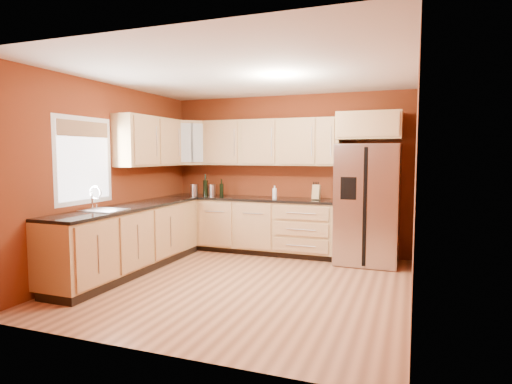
% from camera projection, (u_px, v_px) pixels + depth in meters
% --- Properties ---
extents(floor, '(4.00, 4.00, 0.00)m').
position_uv_depth(floor, '(243.00, 284.00, 5.39)').
color(floor, brown).
rests_on(floor, ground).
extents(ceiling, '(4.00, 4.00, 0.00)m').
position_uv_depth(ceiling, '(242.00, 74.00, 5.16)').
color(ceiling, silver).
rests_on(ceiling, wall_back).
extents(wall_back, '(4.00, 0.04, 2.60)m').
position_uv_depth(wall_back, '(287.00, 174.00, 7.14)').
color(wall_back, maroon).
rests_on(wall_back, floor).
extents(wall_front, '(4.00, 0.04, 2.60)m').
position_uv_depth(wall_front, '(148.00, 195.00, 3.40)').
color(wall_front, maroon).
rests_on(wall_front, floor).
extents(wall_left, '(0.04, 4.00, 2.60)m').
position_uv_depth(wall_left, '(110.00, 178.00, 5.96)').
color(wall_left, maroon).
rests_on(wall_left, floor).
extents(wall_right, '(0.04, 4.00, 2.60)m').
position_uv_depth(wall_right, '(415.00, 185.00, 4.58)').
color(wall_right, maroon).
rests_on(wall_right, floor).
extents(base_cabinets_back, '(2.90, 0.60, 0.88)m').
position_uv_depth(base_cabinets_back, '(250.00, 226.00, 7.13)').
color(base_cabinets_back, tan).
rests_on(base_cabinets_back, floor).
extents(base_cabinets_left, '(0.60, 2.80, 0.88)m').
position_uv_depth(base_cabinets_left, '(129.00, 240.00, 5.93)').
color(base_cabinets_left, tan).
rests_on(base_cabinets_left, floor).
extents(countertop_back, '(2.90, 0.62, 0.04)m').
position_uv_depth(countertop_back, '(250.00, 198.00, 7.08)').
color(countertop_back, black).
rests_on(countertop_back, base_cabinets_back).
extents(countertop_left, '(0.62, 2.80, 0.04)m').
position_uv_depth(countertop_left, '(129.00, 207.00, 5.89)').
color(countertop_left, black).
rests_on(countertop_left, base_cabinets_left).
extents(upper_cabinets_back, '(2.30, 0.33, 0.75)m').
position_uv_depth(upper_cabinets_back, '(270.00, 142.00, 7.03)').
color(upper_cabinets_back, tan).
rests_on(upper_cabinets_back, wall_back).
extents(upper_cabinets_left, '(0.33, 1.35, 0.75)m').
position_uv_depth(upper_cabinets_left, '(149.00, 142.00, 6.54)').
color(upper_cabinets_left, tan).
rests_on(upper_cabinets_left, wall_left).
extents(corner_upper_cabinet, '(0.67, 0.67, 0.75)m').
position_uv_depth(corner_upper_cabinet, '(189.00, 143.00, 7.36)').
color(corner_upper_cabinet, tan).
rests_on(corner_upper_cabinet, wall_back).
extents(over_fridge_cabinet, '(0.92, 0.60, 0.40)m').
position_uv_depth(over_fridge_cabinet, '(370.00, 126.00, 6.33)').
color(over_fridge_cabinet, tan).
rests_on(over_fridge_cabinet, wall_back).
extents(refrigerator, '(0.90, 0.75, 1.78)m').
position_uv_depth(refrigerator, '(367.00, 204.00, 6.36)').
color(refrigerator, silver).
rests_on(refrigerator, floor).
extents(window, '(0.03, 0.90, 1.00)m').
position_uv_depth(window, '(84.00, 160.00, 5.47)').
color(window, white).
rests_on(window, wall_left).
extents(sink_faucet, '(0.50, 0.42, 0.30)m').
position_uv_depth(sink_faucet, '(104.00, 199.00, 5.41)').
color(sink_faucet, silver).
rests_on(sink_faucet, countertop_left).
extents(canister_left, '(0.13, 0.13, 0.20)m').
position_uv_depth(canister_left, '(194.00, 190.00, 7.34)').
color(canister_left, silver).
rests_on(canister_left, countertop_back).
extents(canister_right, '(0.15, 0.15, 0.20)m').
position_uv_depth(canister_right, '(212.00, 190.00, 7.31)').
color(canister_right, silver).
rests_on(canister_right, countertop_back).
extents(wine_bottle_a, '(0.11, 0.11, 0.37)m').
position_uv_depth(wine_bottle_a, '(205.00, 185.00, 7.37)').
color(wine_bottle_a, black).
rests_on(wine_bottle_a, countertop_back).
extents(wine_bottle_b, '(0.08, 0.08, 0.30)m').
position_uv_depth(wine_bottle_b, '(221.00, 188.00, 7.24)').
color(wine_bottle_b, black).
rests_on(wine_bottle_b, countertop_back).
extents(knife_block, '(0.12, 0.11, 0.23)m').
position_uv_depth(knife_block, '(316.00, 192.00, 6.71)').
color(knife_block, tan).
rests_on(knife_block, countertop_back).
extents(soap_dispenser, '(0.07, 0.07, 0.21)m').
position_uv_depth(soap_dispenser, '(275.00, 192.00, 6.86)').
color(soap_dispenser, white).
rests_on(soap_dispenser, countertop_back).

